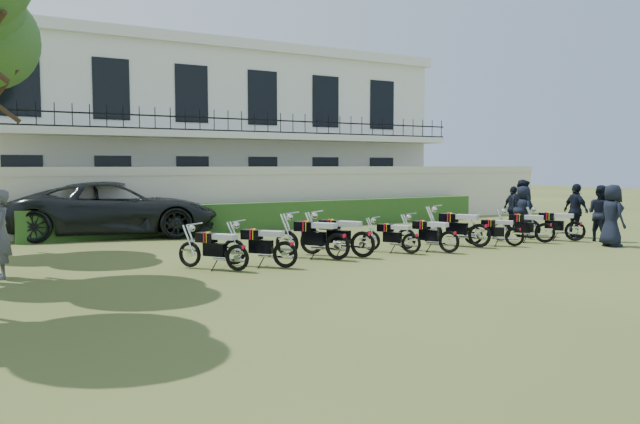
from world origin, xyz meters
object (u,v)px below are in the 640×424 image
object	(u,v)px
motorcycle_2	(338,240)
officer_0	(612,216)
motorcycle_9	(575,226)
officer_1	(600,213)
officer_2	(576,211)
motorcycle_5	(449,236)
motorcycle_6	(480,230)
motorcycle_0	(237,251)
officer_5	(513,208)
officer_4	(523,208)
motorcycle_3	(363,238)
motorcycle_1	(285,248)
suv	(117,209)
officer_3	(523,211)
motorcycle_4	(411,238)
motorcycle_7	(515,232)
motorcycle_8	(545,228)

from	to	relation	value
motorcycle_2	officer_0	size ratio (longest dim) A/B	0.99
motorcycle_9	officer_1	world-z (taller)	officer_1
motorcycle_2	officer_2	xyz separation A→B (m)	(9.25, 0.29, 0.36)
motorcycle_5	motorcycle_6	size ratio (longest dim) A/B	0.89
motorcycle_0	officer_2	size ratio (longest dim) A/B	0.89
officer_5	motorcycle_2	bearing A→B (deg)	115.21
officer_4	officer_5	xyz separation A→B (m)	(1.15, 1.46, -0.14)
officer_0	motorcycle_5	bearing A→B (deg)	94.29
motorcycle_2	motorcycle_6	distance (m)	4.74
officer_0	officer_5	distance (m)	4.72
officer_2	motorcycle_3	bearing A→B (deg)	103.34
motorcycle_1	motorcycle_9	world-z (taller)	motorcycle_1
suv	officer_3	bearing A→B (deg)	-105.74
motorcycle_9	officer_0	world-z (taller)	officer_0
motorcycle_1	officer_3	distance (m)	9.88
officer_1	officer_3	bearing A→B (deg)	27.57
suv	officer_1	world-z (taller)	suv
officer_1	officer_2	world-z (taller)	officer_2
motorcycle_2	motorcycle_4	xyz separation A→B (m)	(2.26, -0.03, -0.09)
motorcycle_4	motorcycle_7	distance (m)	3.54
motorcycle_4	motorcycle_8	world-z (taller)	motorcycle_8
officer_1	suv	bearing A→B (deg)	55.52
officer_5	officer_4	bearing A→B (deg)	149.23
motorcycle_3	suv	bearing A→B (deg)	82.68
motorcycle_6	motorcycle_7	xyz separation A→B (m)	(1.06, -0.32, -0.10)
motorcycle_5	officer_0	world-z (taller)	officer_0
motorcycle_7	officer_1	size ratio (longest dim) A/B	0.77
motorcycle_0	motorcycle_6	distance (m)	7.50
motorcycle_9	officer_1	xyz separation A→B (m)	(0.77, -0.30, 0.39)
motorcycle_1	motorcycle_5	world-z (taller)	motorcycle_1
motorcycle_2	officer_0	xyz separation A→B (m)	(8.31, -1.65, 0.38)
officer_3	motorcycle_8	bearing A→B (deg)	166.32
motorcycle_4	officer_0	bearing A→B (deg)	-45.04
motorcycle_8	officer_5	size ratio (longest dim) A/B	0.98
motorcycle_4	officer_4	xyz separation A→B (m)	(5.87, 1.53, 0.51)
motorcycle_4	motorcycle_9	xyz separation A→B (m)	(6.06, -0.38, 0.05)
motorcycle_0	motorcycle_1	bearing A→B (deg)	-43.03
suv	officer_1	size ratio (longest dim) A/B	3.75
motorcycle_0	officer_0	size ratio (longest dim) A/B	0.87
motorcycle_7	officer_3	distance (m)	2.86
officer_1	officer_2	xyz separation A→B (m)	(0.15, 1.00, 0.01)
motorcycle_6	motorcycle_8	size ratio (longest dim) A/B	1.23
motorcycle_8	suv	xyz separation A→B (m)	(-10.71, 8.47, 0.43)
motorcycle_0	motorcycle_9	bearing A→B (deg)	-36.11
motorcycle_3	motorcycle_8	distance (m)	6.45
officer_3	suv	bearing A→B (deg)	73.39
motorcycle_7	officer_5	xyz separation A→B (m)	(3.50, 3.29, 0.37)
motorcycle_1	officer_3	world-z (taller)	officer_3
motorcycle_7	officer_4	world-z (taller)	officer_4
motorcycle_3	motorcycle_8	world-z (taller)	motorcycle_3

